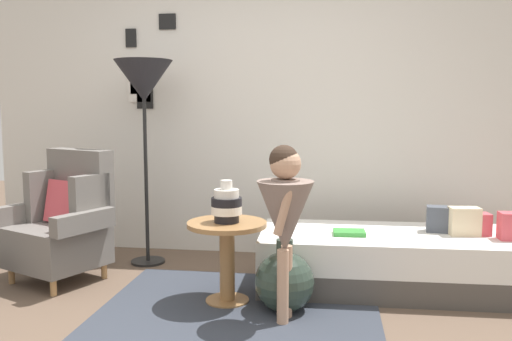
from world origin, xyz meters
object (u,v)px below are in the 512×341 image
armchair (64,221)px  side_table (227,246)px  vase_striped (227,205)px  book_on_daybed (349,233)px  floor_lamp (144,86)px  daybed (394,261)px  person_child (285,211)px  demijohn_near (284,281)px

armchair → side_table: 1.35m
vase_striped → book_on_daybed: (0.80, 0.36, -0.24)m
floor_lamp → book_on_daybed: size_ratio=7.58×
vase_striped → book_on_daybed: vase_striped is taller
daybed → floor_lamp: size_ratio=1.15×
armchair → daybed: armchair is taller
side_table → book_on_daybed: 0.88m
person_child → book_on_daybed: size_ratio=4.85×
vase_striped → demijohn_near: vase_striped is taller
daybed → vase_striped: 1.30m
floor_lamp → person_child: floor_lamp is taller
daybed → side_table: (-1.12, -0.45, 0.18)m
vase_striped → person_child: 0.48m
floor_lamp → person_child: size_ratio=1.56×
side_table → vase_striped: size_ratio=1.97×
armchair → demijohn_near: (1.69, -0.41, -0.25)m
person_child → daybed: bearing=44.5°
person_child → book_on_daybed: person_child is taller
side_table → vase_striped: bearing=-100.6°
armchair → side_table: size_ratio=1.79×
book_on_daybed → side_table: bearing=-156.0°
book_on_daybed → armchair: bearing=-178.9°
demijohn_near → person_child: bearing=-84.4°
daybed → person_child: person_child is taller
side_table → person_child: size_ratio=0.51×
daybed → book_on_daybed: book_on_daybed is taller
vase_striped → floor_lamp: size_ratio=0.17×
side_table → floor_lamp: floor_lamp is taller
side_table → floor_lamp: 1.58m
book_on_daybed → person_child: bearing=-122.7°
armchair → floor_lamp: size_ratio=0.58×
armchair → person_child: 1.82m
daybed → floor_lamp: floor_lamp is taller
daybed → vase_striped: bearing=-158.0°
side_table → demijohn_near: 0.44m
armchair → demijohn_near: bearing=-13.7°
vase_striped → armchair: bearing=166.1°
side_table → demijohn_near: bearing=-14.4°
vase_striped → demijohn_near: 0.61m
side_table → book_on_daybed: bearing=24.0°
daybed → book_on_daybed: 0.40m
vase_striped → demijohn_near: (0.39, -0.09, -0.46)m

